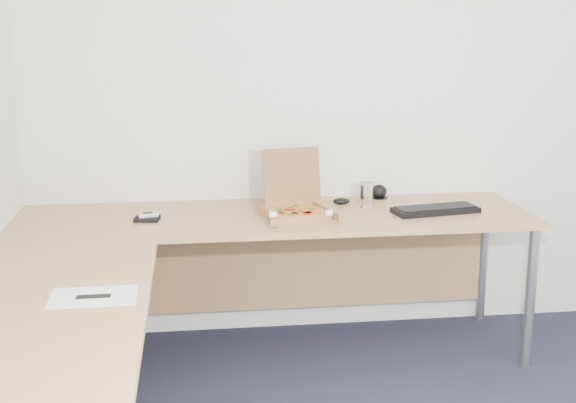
{
  "coord_description": "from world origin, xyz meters",
  "views": [
    {
      "loc": [
        -0.89,
        -2.12,
        1.63
      ],
      "look_at": [
        -0.45,
        1.28,
        0.82
      ],
      "focal_mm": 46.84,
      "sensor_mm": 36.0,
      "label": 1
    }
  ],
  "objects": [
    {
      "name": "wallet",
      "position": [
        -1.11,
        1.36,
        0.74
      ],
      "size": [
        0.12,
        0.11,
        0.02
      ],
      "primitive_type": "cube",
      "rotation": [
        0.0,
        0.0,
        -0.15
      ],
      "color": "black",
      "rests_on": "desk"
    },
    {
      "name": "desk",
      "position": [
        -0.82,
        0.97,
        0.7
      ],
      "size": [
        2.5,
        2.2,
        0.73
      ],
      "color": "tan",
      "rests_on": "ground"
    },
    {
      "name": "drinking_glass",
      "position": [
        -0.03,
        1.5,
        0.79
      ],
      "size": [
        0.07,
        0.07,
        0.12
      ],
      "primitive_type": "cylinder",
      "color": "white",
      "rests_on": "desk"
    },
    {
      "name": "paper_sheet",
      "position": [
        -1.24,
        0.34,
        0.73
      ],
      "size": [
        0.29,
        0.21,
        0.0
      ],
      "primitive_type": "cube",
      "rotation": [
        0.0,
        0.0,
        0.02
      ],
      "color": "white",
      "rests_on": "desk"
    },
    {
      "name": "dome_speaker",
      "position": [
        0.09,
        1.68,
        0.77
      ],
      "size": [
        0.09,
        0.09,
        0.08
      ],
      "primitive_type": "ellipsoid",
      "color": "black",
      "rests_on": "desk"
    },
    {
      "name": "keyboard",
      "position": [
        0.29,
        1.33,
        0.74
      ],
      "size": [
        0.44,
        0.22,
        0.03
      ],
      "primitive_type": "cube",
      "rotation": [
        0.0,
        0.0,
        0.18
      ],
      "color": "black",
      "rests_on": "desk"
    },
    {
      "name": "mouse",
      "position": [
        -0.14,
        1.57,
        0.75
      ],
      "size": [
        0.1,
        0.07,
        0.03
      ],
      "primitive_type": "ellipsoid",
      "rotation": [
        0.0,
        0.0,
        -0.12
      ],
      "color": "black",
      "rests_on": "desk"
    },
    {
      "name": "pizza_box",
      "position": [
        -0.4,
        1.34,
        0.77
      ],
      "size": [
        0.3,
        0.35,
        0.31
      ],
      "rotation": [
        0.0,
        0.0,
        0.25
      ],
      "color": "#9A6E3F",
      "rests_on": "desk"
    },
    {
      "name": "room_shell",
      "position": [
        0.0,
        0.0,
        1.25
      ],
      "size": [
        3.5,
        3.5,
        2.5
      ],
      "primitive_type": null,
      "color": "silver",
      "rests_on": "ground"
    },
    {
      "name": "phone",
      "position": [
        -1.11,
        1.36,
        0.76
      ],
      "size": [
        0.1,
        0.07,
        0.02
      ],
      "primitive_type": "cube",
      "rotation": [
        0.0,
        0.0,
        0.26
      ],
      "color": "#B2B5BA",
      "rests_on": "wallet"
    }
  ]
}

